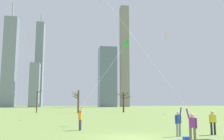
{
  "coord_description": "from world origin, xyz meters",
  "views": [
    {
      "loc": [
        -4.08,
        -15.35,
        2.14
      ],
      "look_at": [
        0.0,
        6.0,
        5.1
      ],
      "focal_mm": 39.53,
      "sensor_mm": 36.0,
      "label": 1
    }
  ],
  "objects_px": {
    "bystander_strolling_midfield": "(213,121)",
    "bare_tree_rightmost": "(123,100)",
    "kite_flyer_midfield_left_green": "(87,107)",
    "picnic_spot": "(182,140)",
    "kite_flyer_foreground_right_red": "(170,94)",
    "distant_kite_drifting_left_orange": "(166,43)",
    "bare_tree_right_of_center": "(37,101)",
    "bare_tree_leftmost": "(78,100)",
    "kite_flyer_midfield_center_yellow": "(211,78)"
  },
  "relations": [
    {
      "from": "bare_tree_rightmost",
      "to": "distant_kite_drifting_left_orange",
      "type": "bearing_deg",
      "value": -59.86
    },
    {
      "from": "kite_flyer_foreground_right_red",
      "to": "bare_tree_rightmost",
      "type": "xyz_separation_m",
      "value": [
        8.19,
        45.76,
        0.2
      ]
    },
    {
      "from": "bare_tree_right_of_center",
      "to": "bare_tree_rightmost",
      "type": "height_order",
      "value": "bare_tree_right_of_center"
    },
    {
      "from": "kite_flyer_midfield_center_yellow",
      "to": "bare_tree_rightmost",
      "type": "xyz_separation_m",
      "value": [
        4.15,
        43.53,
        -1.03
      ]
    },
    {
      "from": "bare_tree_rightmost",
      "to": "bystander_strolling_midfield",
      "type": "bearing_deg",
      "value": -95.33
    },
    {
      "from": "bare_tree_right_of_center",
      "to": "bystander_strolling_midfield",
      "type": "bearing_deg",
      "value": -69.32
    },
    {
      "from": "bystander_strolling_midfield",
      "to": "bare_tree_rightmost",
      "type": "xyz_separation_m",
      "value": [
        4.05,
        43.33,
        1.96
      ]
    },
    {
      "from": "bystander_strolling_midfield",
      "to": "bare_tree_rightmost",
      "type": "height_order",
      "value": "bare_tree_rightmost"
    },
    {
      "from": "bare_tree_rightmost",
      "to": "bare_tree_leftmost",
      "type": "height_order",
      "value": "bare_tree_leftmost"
    },
    {
      "from": "kite_flyer_foreground_right_red",
      "to": "kite_flyer_midfield_left_green",
      "type": "height_order",
      "value": "kite_flyer_foreground_right_red"
    },
    {
      "from": "kite_flyer_foreground_right_red",
      "to": "bare_tree_rightmost",
      "type": "height_order",
      "value": "kite_flyer_foreground_right_red"
    },
    {
      "from": "kite_flyer_midfield_center_yellow",
      "to": "bare_tree_leftmost",
      "type": "distance_m",
      "value": 41.28
    },
    {
      "from": "bare_tree_rightmost",
      "to": "bare_tree_leftmost",
      "type": "xyz_separation_m",
      "value": [
        -11.22,
        -2.88,
        -0.05
      ]
    },
    {
      "from": "bare_tree_right_of_center",
      "to": "bare_tree_rightmost",
      "type": "distance_m",
      "value": 20.34
    },
    {
      "from": "kite_flyer_midfield_center_yellow",
      "to": "bystander_strolling_midfield",
      "type": "relative_size",
      "value": 8.35
    },
    {
      "from": "kite_flyer_midfield_center_yellow",
      "to": "distant_kite_drifting_left_orange",
      "type": "relative_size",
      "value": 0.79
    },
    {
      "from": "kite_flyer_foreground_right_red",
      "to": "bare_tree_leftmost",
      "type": "height_order",
      "value": "kite_flyer_foreground_right_red"
    },
    {
      "from": "kite_flyer_foreground_right_red",
      "to": "bystander_strolling_midfield",
      "type": "bearing_deg",
      "value": 30.31
    },
    {
      "from": "kite_flyer_foreground_right_red",
      "to": "kite_flyer_midfield_center_yellow",
      "type": "bearing_deg",
      "value": 28.8
    },
    {
      "from": "picnic_spot",
      "to": "bystander_strolling_midfield",
      "type": "bearing_deg",
      "value": 35.39
    },
    {
      "from": "distant_kite_drifting_left_orange",
      "to": "bare_tree_leftmost",
      "type": "relative_size",
      "value": 3.39
    },
    {
      "from": "picnic_spot",
      "to": "bare_tree_rightmost",
      "type": "bearing_deg",
      "value": 80.59
    },
    {
      "from": "bare_tree_right_of_center",
      "to": "bare_tree_leftmost",
      "type": "height_order",
      "value": "bare_tree_right_of_center"
    },
    {
      "from": "picnic_spot",
      "to": "bare_tree_leftmost",
      "type": "bearing_deg",
      "value": 94.81
    },
    {
      "from": "bare_tree_right_of_center",
      "to": "bare_tree_leftmost",
      "type": "relative_size",
      "value": 1.03
    },
    {
      "from": "bystander_strolling_midfield",
      "to": "bare_tree_leftmost",
      "type": "xyz_separation_m",
      "value": [
        -7.17,
        40.45,
        1.9
      ]
    },
    {
      "from": "picnic_spot",
      "to": "kite_flyer_foreground_right_red",
      "type": "bearing_deg",
      "value": 170.28
    },
    {
      "from": "kite_flyer_foreground_right_red",
      "to": "bare_tree_right_of_center",
      "type": "bearing_deg",
      "value": 104.92
    },
    {
      "from": "kite_flyer_foreground_right_red",
      "to": "bare_tree_leftmost",
      "type": "xyz_separation_m",
      "value": [
        -3.02,
        42.88,
        0.14
      ]
    },
    {
      "from": "bare_tree_leftmost",
      "to": "bystander_strolling_midfield",
      "type": "bearing_deg",
      "value": -79.95
    },
    {
      "from": "kite_flyer_midfield_center_yellow",
      "to": "bare_tree_leftmost",
      "type": "bearing_deg",
      "value": 99.87
    },
    {
      "from": "kite_flyer_foreground_right_red",
      "to": "picnic_spot",
      "type": "height_order",
      "value": "kite_flyer_foreground_right_red"
    },
    {
      "from": "kite_flyer_midfield_center_yellow",
      "to": "bare_tree_leftmost",
      "type": "xyz_separation_m",
      "value": [
        -7.07,
        40.65,
        -1.09
      ]
    },
    {
      "from": "kite_flyer_midfield_left_green",
      "to": "picnic_spot",
      "type": "height_order",
      "value": "kite_flyer_midfield_left_green"
    },
    {
      "from": "kite_flyer_foreground_right_red",
      "to": "kite_flyer_midfield_center_yellow",
      "type": "xyz_separation_m",
      "value": [
        4.05,
        2.23,
        1.23
      ]
    },
    {
      "from": "picnic_spot",
      "to": "bare_tree_right_of_center",
      "type": "relative_size",
      "value": 0.37
    },
    {
      "from": "distant_kite_drifting_left_orange",
      "to": "bare_tree_leftmost",
      "type": "bearing_deg",
      "value": 154.65
    },
    {
      "from": "kite_flyer_foreground_right_red",
      "to": "distant_kite_drifting_left_orange",
      "type": "height_order",
      "value": "distant_kite_drifting_left_orange"
    },
    {
      "from": "kite_flyer_midfield_left_green",
      "to": "bare_tree_right_of_center",
      "type": "bearing_deg",
      "value": 102.04
    },
    {
      "from": "distant_kite_drifting_left_orange",
      "to": "bare_tree_leftmost",
      "type": "xyz_separation_m",
      "value": [
        -17.78,
        8.42,
        -12.08
      ]
    },
    {
      "from": "kite_flyer_foreground_right_red",
      "to": "kite_flyer_midfield_center_yellow",
      "type": "distance_m",
      "value": 4.78
    },
    {
      "from": "kite_flyer_midfield_center_yellow",
      "to": "kite_flyer_foreground_right_red",
      "type": "bearing_deg",
      "value": -151.2
    },
    {
      "from": "kite_flyer_midfield_center_yellow",
      "to": "bare_tree_right_of_center",
      "type": "bearing_deg",
      "value": 110.48
    },
    {
      "from": "kite_flyer_midfield_left_green",
      "to": "bystander_strolling_midfield",
      "type": "xyz_separation_m",
      "value": [
        8.2,
        -5.22,
        -0.95
      ]
    },
    {
      "from": "kite_flyer_foreground_right_red",
      "to": "bystander_strolling_midfield",
      "type": "relative_size",
      "value": 6.56
    },
    {
      "from": "kite_flyer_foreground_right_red",
      "to": "picnic_spot",
      "type": "bearing_deg",
      "value": -9.72
    },
    {
      "from": "kite_flyer_midfield_left_green",
      "to": "picnic_spot",
      "type": "distance_m",
      "value": 9.2
    },
    {
      "from": "bare_tree_right_of_center",
      "to": "picnic_spot",
      "type": "bearing_deg",
      "value": -74.42
    },
    {
      "from": "kite_flyer_midfield_center_yellow",
      "to": "picnic_spot",
      "type": "distance_m",
      "value": 5.64
    },
    {
      "from": "picnic_spot",
      "to": "bare_tree_leftmost",
      "type": "height_order",
      "value": "bare_tree_leftmost"
    }
  ]
}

